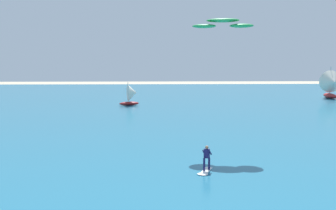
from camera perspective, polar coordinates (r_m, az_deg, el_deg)
ocean at (r=63.06m, az=-1.92°, el=0.26°), size 160.00×90.00×0.10m
kitesurfer at (r=25.44m, az=5.60°, el=-8.41°), size 1.26×2.02×1.67m
kite at (r=32.27m, az=8.07°, el=11.78°), size 5.15×2.39×0.75m
sailboat_far_right at (r=75.62m, az=23.02°, el=2.85°), size 4.12×4.86×5.68m
sailboat_near_shore at (r=60.15m, az=-5.36°, el=1.55°), size 3.23×2.83×3.64m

